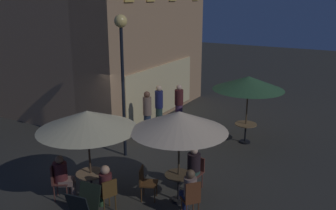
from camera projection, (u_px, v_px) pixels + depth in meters
ground_plane at (114, 159)px, 12.01m from camera, size 60.00×60.00×0.00m
cafe_building at (88, 29)px, 15.38m from camera, size 7.50×9.08×7.51m
street_lamp_near_corner at (122, 51)px, 11.35m from camera, size 0.40×0.40×4.56m
menu_sandwich_board at (84, 207)px, 8.45m from camera, size 0.71×0.63×0.91m
cafe_table_0 at (179, 182)px, 9.43m from camera, size 0.71×0.71×0.75m
cafe_table_1 at (91, 179)px, 9.59m from camera, size 0.75×0.75×0.72m
cafe_table_2 at (246, 129)px, 13.24m from camera, size 0.77×0.77×0.71m
patio_umbrella_0 at (179, 122)px, 8.97m from camera, size 2.41×2.41×2.43m
patio_umbrella_1 at (87, 120)px, 9.13m from camera, size 2.50×2.50×2.39m
patio_umbrella_2 at (248, 83)px, 12.76m from camera, size 2.47×2.47×2.44m
cafe_chair_0 at (195, 170)px, 10.12m from camera, size 0.47×0.47×0.87m
cafe_chair_1 at (145, 180)px, 9.54m from camera, size 0.56×0.56×0.87m
cafe_chair_2 at (192, 197)px, 8.66m from camera, size 0.54×0.54×0.98m
cafe_chair_3 at (57, 178)px, 9.53m from camera, size 0.55×0.55×0.99m
cafe_chair_4 at (108, 192)px, 8.91m from camera, size 0.51×0.51×0.89m
patron_seated_0 at (193, 166)px, 9.96m from camera, size 0.55×0.38×1.22m
patron_seated_1 at (189, 189)px, 8.77m from camera, size 0.48×0.50×1.23m
patron_seated_2 at (63, 174)px, 9.50m from camera, size 0.49×0.54×1.21m
patron_seated_3 at (105, 185)px, 8.98m from camera, size 0.42×0.51×1.23m
patron_standing_4 at (159, 107)px, 14.52m from camera, size 0.31×0.31×1.77m
patron_standing_5 at (147, 115)px, 13.41m from camera, size 0.31×0.31×1.83m
patron_standing_6 at (179, 105)px, 14.95m from camera, size 0.35×0.35×1.69m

